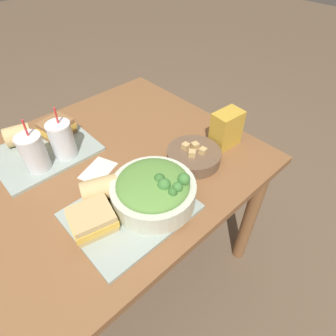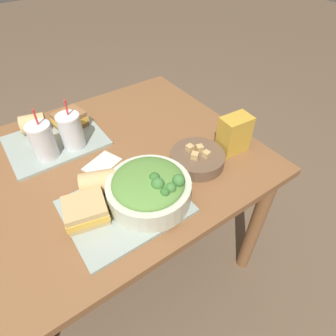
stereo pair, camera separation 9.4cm
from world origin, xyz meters
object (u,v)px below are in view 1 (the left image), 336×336
chip_bag (226,129)px  sandwich_far (57,128)px  drink_cup_dark (34,154)px  soup_bowl (194,156)px  sandwich_near (92,220)px  baguette_far (19,135)px  salad_bowl (154,190)px  drink_cup_red (62,141)px  napkin_folded (98,171)px  baguette_near (101,189)px

chip_bag → sandwich_far: bearing=137.5°
drink_cup_dark → chip_bag: bearing=-30.9°
drink_cup_dark → chip_bag: 0.70m
soup_bowl → chip_bag: bearing=-4.9°
sandwich_near → baguette_far: (0.01, 0.53, 0.01)m
salad_bowl → drink_cup_red: size_ratio=1.32×
drink_cup_red → chip_bag: 0.61m
salad_bowl → chip_bag: chip_bag is taller
sandwich_far → drink_cup_red: (-0.04, -0.13, 0.03)m
salad_bowl → napkin_folded: (-0.05, 0.25, -0.06)m
drink_cup_dark → soup_bowl: bearing=-38.2°
salad_bowl → sandwich_near: salad_bowl is taller
soup_bowl → sandwich_near: size_ratio=1.36×
drink_cup_dark → baguette_far: bearing=86.5°
sandwich_far → baguette_far: size_ratio=1.23×
drink_cup_dark → drink_cup_red: drink_cup_dark is taller
baguette_far → chip_bag: (0.59, -0.54, 0.02)m
baguette_near → salad_bowl: bearing=-116.8°
drink_cup_dark → napkin_folded: size_ratio=1.34×
sandwich_near → chip_bag: 0.59m
chip_bag → napkin_folded: (-0.45, 0.21, -0.07)m
baguette_near → drink_cup_dark: drink_cup_dark is taller
baguette_near → napkin_folded: size_ratio=0.89×
soup_bowl → napkin_folded: bearing=145.9°
sandwich_far → chip_bag: 0.67m
drink_cup_red → salad_bowl: bearing=-77.0°
soup_bowl → chip_bag: chip_bag is taller
soup_bowl → napkin_folded: 0.35m
sandwich_near → chip_bag: bearing=12.4°
salad_bowl → chip_bag: size_ratio=1.81×
baguette_near → baguette_far: (-0.07, 0.45, -0.00)m
sandwich_near → napkin_folded: 0.25m
baguette_near → drink_cup_dark: 0.29m
sandwich_near → baguette_near: (0.08, 0.08, 0.01)m
soup_bowl → baguette_near: size_ratio=1.48×
chip_bag → baguette_near: bearing=174.9°
drink_cup_dark → napkin_folded: 0.22m
soup_bowl → sandwich_near: (-0.43, -0.01, 0.02)m
sandwich_near → sandwich_far: (0.14, 0.48, 0.00)m
chip_bag → napkin_folded: chip_bag is taller
sandwich_near → baguette_near: 0.11m
soup_bowl → drink_cup_red: drink_cup_red is taller
sandwich_far → drink_cup_dark: bearing=-149.0°
sandwich_near → soup_bowl: bearing=14.0°
baguette_far → drink_cup_red: drink_cup_red is taller
sandwich_far → baguette_far: 0.14m
salad_bowl → drink_cup_red: 0.41m
baguette_far → sandwich_near: bearing=-166.4°
salad_bowl → soup_bowl: size_ratio=1.33×
sandwich_far → drink_cup_red: 0.14m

